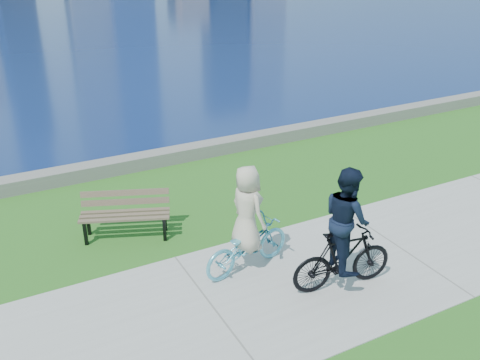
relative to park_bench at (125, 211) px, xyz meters
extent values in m
plane|color=#215A17|center=(0.54, -3.00, -0.56)|extent=(320.00, 320.00, 0.00)
cube|color=#9E9E99|center=(0.54, -3.00, -0.55)|extent=(80.00, 3.50, 0.02)
cube|color=slate|center=(0.54, 3.20, -0.38)|extent=(90.00, 0.50, 0.35)
cube|color=black|center=(-0.82, 0.01, -0.31)|extent=(0.09, 0.09, 0.49)
cube|color=black|center=(0.60, -0.56, -0.31)|extent=(0.09, 0.09, 0.49)
cube|color=black|center=(-0.68, 0.38, -0.31)|extent=(0.09, 0.09, 0.49)
cube|color=black|center=(0.75, -0.19, -0.31)|extent=(0.09, 0.09, 0.49)
cube|color=brown|center=(-0.11, -0.27, -0.04)|extent=(1.67, 0.75, 0.04)
cube|color=brown|center=(-0.04, -0.11, -0.04)|extent=(1.67, 0.75, 0.04)
cube|color=brown|center=(0.02, 0.05, -0.04)|extent=(1.67, 0.75, 0.04)
cube|color=brown|center=(0.07, 0.18, 0.10)|extent=(1.66, 0.72, 0.13)
cube|color=brown|center=(0.08, 0.21, 0.29)|extent=(1.66, 0.72, 0.13)
imported|color=#56B5D1|center=(1.57, -2.20, -0.06)|extent=(0.96, 1.90, 0.95)
imported|color=beige|center=(1.57, -2.20, 0.68)|extent=(0.64, 0.86, 1.58)
imported|color=black|center=(2.74, -3.44, 0.01)|extent=(0.80, 1.88, 1.10)
imported|color=black|center=(2.74, -3.44, 0.79)|extent=(0.80, 0.96, 1.80)
camera|label=1|loc=(-2.36, -9.39, 5.01)|focal=40.00mm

